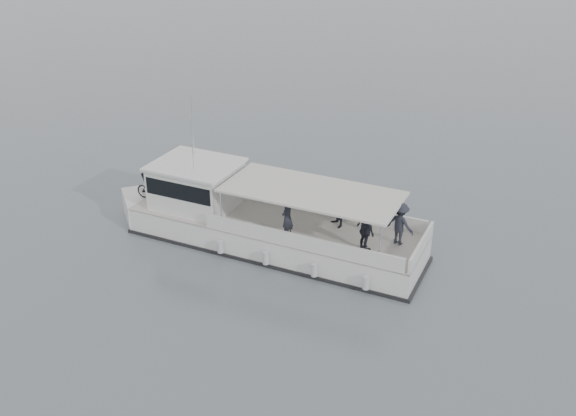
# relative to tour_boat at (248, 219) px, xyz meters

# --- Properties ---
(ground) EXTENTS (1400.00, 1400.00, 0.00)m
(ground) POSITION_rel_tour_boat_xyz_m (-0.78, 3.09, -0.86)
(ground) COLOR #535C61
(ground) RESTS_ON ground
(tour_boat) EXTENTS (12.39, 6.07, 5.23)m
(tour_boat) POSITION_rel_tour_boat_xyz_m (0.00, 0.00, 0.00)
(tour_boat) COLOR white
(tour_boat) RESTS_ON ground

